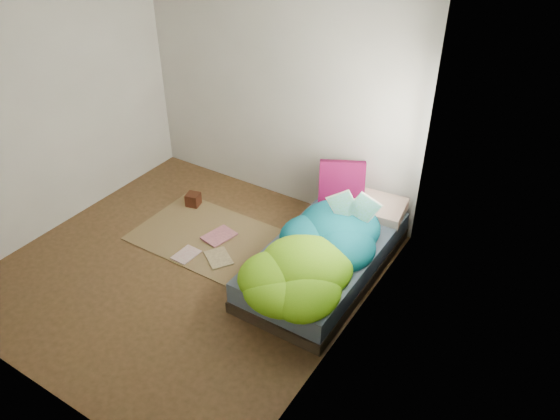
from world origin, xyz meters
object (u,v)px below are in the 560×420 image
object	(u,v)px
bed	(325,259)
wooden_box	(193,199)
open_book	(354,198)
pillow_magenta	(342,184)
floor_book_a	(179,252)
floor_book_b	(212,232)

from	to	relation	value
bed	wooden_box	size ratio (longest dim) A/B	13.23
open_book	pillow_magenta	bearing A→B (deg)	108.85
bed	floor_book_a	size ratio (longest dim) A/B	7.22
floor_book_b	pillow_magenta	bearing A→B (deg)	49.17
pillow_magenta	floor_book_b	size ratio (longest dim) A/B	1.43
open_book	floor_book_a	distance (m)	1.96
pillow_magenta	wooden_box	distance (m)	1.84
floor_book_a	wooden_box	bearing A→B (deg)	122.22
open_book	wooden_box	world-z (taller)	open_book
floor_book_a	floor_book_b	size ratio (longest dim) A/B	0.80
floor_book_a	floor_book_b	distance (m)	0.47
floor_book_a	floor_book_b	xyz separation A→B (m)	(0.07, 0.47, 0.01)
floor_book_b	bed	bearing A→B (deg)	16.11
pillow_magenta	wooden_box	world-z (taller)	pillow_magenta
wooden_box	floor_book_b	xyz separation A→B (m)	(0.54, -0.33, -0.06)
pillow_magenta	floor_book_b	world-z (taller)	pillow_magenta
open_book	floor_book_a	xyz separation A→B (m)	(-1.60, -0.82, -0.79)
open_book	floor_book_b	bearing A→B (deg)	175.15
pillow_magenta	open_book	world-z (taller)	open_book
wooden_box	floor_book_a	distance (m)	0.93
wooden_box	floor_book_b	size ratio (longest dim) A/B	0.44
pillow_magenta	open_book	size ratio (longest dim) A/B	1.16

